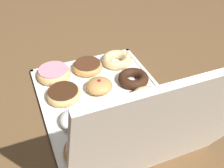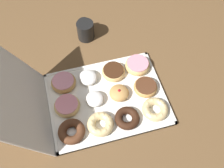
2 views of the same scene
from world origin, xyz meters
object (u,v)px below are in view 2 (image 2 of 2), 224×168
object	(u,v)px
chocolate_frosted_donut_5	(113,72)
pink_frosted_donut_2	(137,65)
chocolate_frosted_donut_1	(146,87)
cruller_donut_0	(155,109)
powdered_filled_donut_7	(95,98)
jelly_filled_donut_4	(119,93)
chocolate_cake_ring_donut_9	(72,131)
pink_frosted_donut_10	(67,106)
donut_box	(107,99)
cruller_donut_6	(100,124)
coffee_mug	(85,30)
powdered_filled_donut_8	(88,77)
pink_frosted_donut_11	(64,82)
chocolate_cake_ring_donut_3	(127,118)

from	to	relation	value
chocolate_frosted_donut_5	pink_frosted_donut_2	bearing A→B (deg)	-87.65
chocolate_frosted_donut_1	chocolate_frosted_donut_5	world-z (taller)	same
cruller_donut_0	powdered_filled_donut_7	distance (m)	0.28
chocolate_frosted_donut_1	jelly_filled_donut_4	bearing A→B (deg)	89.73
powdered_filled_donut_7	chocolate_cake_ring_donut_9	world-z (taller)	powdered_filled_donut_7
pink_frosted_donut_2	chocolate_cake_ring_donut_9	bearing A→B (deg)	124.05
pink_frosted_donut_2	pink_frosted_donut_10	xyz separation A→B (m)	(-0.13, 0.37, -0.00)
pink_frosted_donut_2	donut_box	bearing A→B (deg)	124.15
cruller_donut_6	coffee_mug	distance (m)	0.53
powdered_filled_donut_8	pink_frosted_donut_10	bearing A→B (deg)	135.55
cruller_donut_0	coffee_mug	bearing A→B (deg)	20.81
chocolate_cake_ring_donut_9	coffee_mug	world-z (taller)	coffee_mug
cruller_donut_6	powdered_filled_donut_7	size ratio (longest dim) A/B	1.40
cruller_donut_0	chocolate_cake_ring_donut_9	distance (m)	0.38
chocolate_cake_ring_donut_9	coffee_mug	distance (m)	0.56
jelly_filled_donut_4	pink_frosted_donut_11	world-z (taller)	jelly_filled_donut_4
jelly_filled_donut_4	powdered_filled_donut_7	distance (m)	0.11
chocolate_cake_ring_donut_3	cruller_donut_6	size ratio (longest dim) A/B	0.95
pink_frosted_donut_10	cruller_donut_0	bearing A→B (deg)	-107.30
chocolate_frosted_donut_1	pink_frosted_donut_11	bearing A→B (deg)	70.75
chocolate_cake_ring_donut_3	pink_frosted_donut_11	xyz separation A→B (m)	(0.25, 0.24, 0.00)
chocolate_cake_ring_donut_3	pink_frosted_donut_10	distance (m)	0.27
powdered_filled_donut_7	pink_frosted_donut_11	bearing A→B (deg)	45.52
chocolate_frosted_donut_1	pink_frosted_donut_2	world-z (taller)	pink_frosted_donut_2
chocolate_frosted_donut_1	donut_box	bearing A→B (deg)	89.17
jelly_filled_donut_4	powdered_filled_donut_7	xyz separation A→B (m)	(0.01, 0.11, -0.00)
cruller_donut_6	jelly_filled_donut_4	bearing A→B (deg)	-44.04
donut_box	chocolate_frosted_donut_5	xyz separation A→B (m)	(0.12, -0.06, 0.02)
cruller_donut_0	pink_frosted_donut_11	world-z (taller)	pink_frosted_donut_11
chocolate_cake_ring_donut_3	cruller_donut_6	world-z (taller)	cruller_donut_6
cruller_donut_6	coffee_mug	bearing A→B (deg)	-5.38
powdered_filled_donut_8	chocolate_cake_ring_donut_9	bearing A→B (deg)	152.98
cruller_donut_6	pink_frosted_donut_10	world-z (taller)	same
chocolate_frosted_donut_1	pink_frosted_donut_11	world-z (taller)	pink_frosted_donut_11
donut_box	powdered_filled_donut_7	bearing A→B (deg)	85.19
pink_frosted_donut_2	jelly_filled_donut_4	size ratio (longest dim) A/B	1.35
pink_frosted_donut_2	chocolate_cake_ring_donut_3	bearing A→B (deg)	152.85
donut_box	chocolate_frosted_donut_5	world-z (taller)	chocolate_frosted_donut_5
chocolate_frosted_donut_1	powdered_filled_donut_7	distance (m)	0.24
donut_box	cruller_donut_6	bearing A→B (deg)	154.05
cruller_donut_6	chocolate_cake_ring_donut_9	world-z (taller)	cruller_donut_6
chocolate_frosted_donut_5	powdered_filled_donut_8	distance (m)	0.13
cruller_donut_0	chocolate_frosted_donut_5	bearing A→B (deg)	26.98
cruller_donut_6	chocolate_cake_ring_donut_3	bearing A→B (deg)	-91.28
jelly_filled_donut_4	coffee_mug	distance (m)	0.41
powdered_filled_donut_8	chocolate_frosted_donut_1	bearing A→B (deg)	-116.65
pink_frosted_donut_2	powdered_filled_donut_8	world-z (taller)	powdered_filled_donut_8
chocolate_frosted_donut_5	chocolate_cake_ring_donut_9	distance (m)	0.35
cruller_donut_0	cruller_donut_6	size ratio (longest dim) A/B	1.01
pink_frosted_donut_2	coffee_mug	bearing A→B (deg)	35.81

